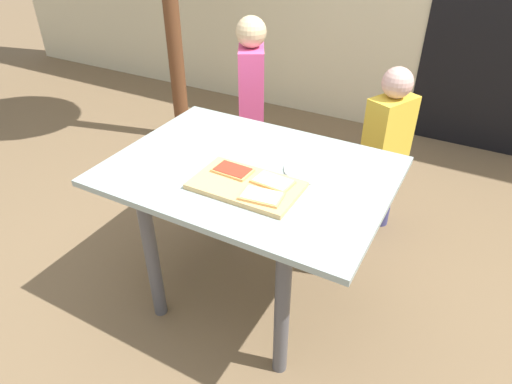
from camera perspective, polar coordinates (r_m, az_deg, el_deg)
ground_plane at (r=2.26m, az=-0.67°, el=-12.58°), size 16.00×16.00×0.00m
house_door at (r=3.55m, az=28.95°, el=19.72°), size 0.90×0.02×2.00m
dining_table at (r=1.87m, az=-0.79°, el=0.09°), size 1.12×0.82×0.71m
cutting_board at (r=1.69m, az=-1.23°, el=0.86°), size 0.41×0.24×0.02m
pizza_slice_near_right at (r=1.60m, az=0.71°, el=-0.52°), size 0.16×0.11×0.01m
pizza_slice_far_right at (r=1.68m, az=2.14°, el=1.33°), size 0.16×0.11×0.01m
pizza_slice_far_left at (r=1.75m, az=-2.98°, el=2.78°), size 0.15×0.10×0.01m
plate_white_right at (r=1.80m, az=7.01°, el=2.80°), size 0.21×0.21×0.01m
child_left at (r=2.66m, az=-0.58°, el=11.65°), size 0.24×0.28×1.10m
child_right at (r=2.44m, az=16.19°, el=5.59°), size 0.23×0.28×0.95m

